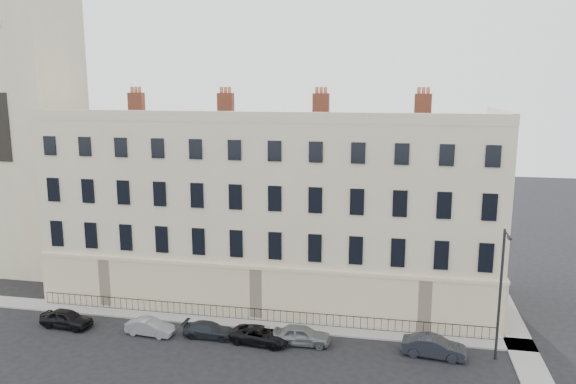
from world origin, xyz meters
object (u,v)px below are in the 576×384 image
(car_d, at_px, (261,335))
(car_f, at_px, (434,347))
(car_c, at_px, (209,330))
(streetlamp, at_px, (501,289))
(car_b, at_px, (150,327))
(car_a, at_px, (67,318))
(car_e, at_px, (302,335))

(car_d, height_order, car_f, car_f)
(car_c, bearing_deg, car_d, -92.60)
(streetlamp, bearing_deg, car_b, -177.67)
(car_c, distance_m, streetlamp, 19.99)
(car_b, height_order, streetlamp, streetlamp)
(car_c, height_order, car_d, car_d)
(car_b, bearing_deg, car_a, 95.19)
(car_a, xyz_separation_m, car_f, (26.47, 0.56, 0.02))
(car_f, bearing_deg, car_b, 98.52)
(car_a, distance_m, car_e, 17.60)
(car_a, bearing_deg, streetlamp, -83.31)
(car_a, distance_m, car_f, 26.48)
(car_b, xyz_separation_m, car_d, (8.15, 0.24, -0.00))
(car_a, height_order, streetlamp, streetlamp)
(car_e, relative_size, streetlamp, 0.45)
(car_b, xyz_separation_m, car_f, (19.85, 0.56, 0.11))
(car_f, relative_size, streetlamp, 0.47)
(car_b, relative_size, car_d, 0.84)
(car_a, relative_size, car_b, 1.12)
(car_a, distance_m, car_b, 6.62)
(car_f, bearing_deg, car_a, 98.12)
(car_c, xyz_separation_m, car_f, (15.55, 0.12, 0.14))
(car_d, bearing_deg, car_a, 97.85)
(car_a, relative_size, car_f, 0.94)
(car_a, relative_size, car_d, 0.94)
(car_b, height_order, car_f, car_f)
(car_c, xyz_separation_m, car_d, (3.85, -0.19, 0.04))
(car_c, height_order, streetlamp, streetlamp)
(car_a, bearing_deg, car_f, -83.72)
(car_d, height_order, car_e, car_e)
(car_d, bearing_deg, car_b, 98.61)
(car_e, xyz_separation_m, car_f, (8.88, -0.07, 0.01))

